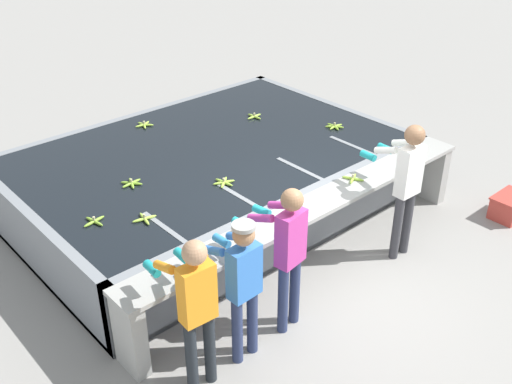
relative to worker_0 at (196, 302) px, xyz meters
name	(u,v)px	position (x,y,z in m)	size (l,w,h in m)	color
ground_plane	(324,274)	(2.12, 0.35, -0.98)	(80.00, 80.00, 0.00)	gray
wash_tank	(209,177)	(2.12, 2.57, -0.54)	(5.19, 3.56, 0.88)	gray
work_ledge	(313,222)	(2.12, 0.58, -0.34)	(5.19, 0.45, 0.88)	#9E9E99
worker_0	(196,302)	(0.00, 0.00, 0.00)	(0.44, 0.72, 1.63)	#1E2328
worker_1	(242,279)	(0.55, 0.02, -0.04)	(0.42, 0.72, 1.56)	navy
worker_2	(288,247)	(1.17, 0.04, 0.02)	(0.47, 0.74, 1.66)	navy
worker_3	(406,179)	(3.12, 0.05, 0.09)	(0.42, 0.72, 1.75)	#38383D
banana_bunch_floating_0	(334,126)	(3.96, 1.91, -0.08)	(0.28, 0.28, 0.08)	#8CB738
banana_bunch_floating_1	(132,183)	(0.80, 2.39, -0.08)	(0.28, 0.27, 0.08)	#7FAD33
banana_bunch_floating_2	(144,219)	(0.48, 1.59, -0.08)	(0.28, 0.28, 0.08)	#9EC642
banana_bunch_floating_3	(224,182)	(1.66, 1.66, -0.08)	(0.27, 0.28, 0.08)	#93BC3D
banana_bunch_floating_4	(254,116)	(3.33, 2.98, -0.08)	(0.28, 0.28, 0.08)	#9EC642
banana_bunch_floating_5	(94,221)	(0.04, 1.91, -0.08)	(0.28, 0.28, 0.08)	#7FAD33
banana_bunch_floating_6	(144,125)	(1.90, 3.82, -0.08)	(0.27, 0.27, 0.08)	#9EC642
banana_bunch_ledge_0	(353,179)	(2.91, 0.66, -0.08)	(0.27, 0.27, 0.08)	#8CB738
knife_0	(416,150)	(4.18, 0.64, -0.09)	(0.35, 0.04, 0.02)	silver
crate	(510,206)	(4.99, -0.45, -0.81)	(0.55, 0.39, 0.32)	#B73D33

